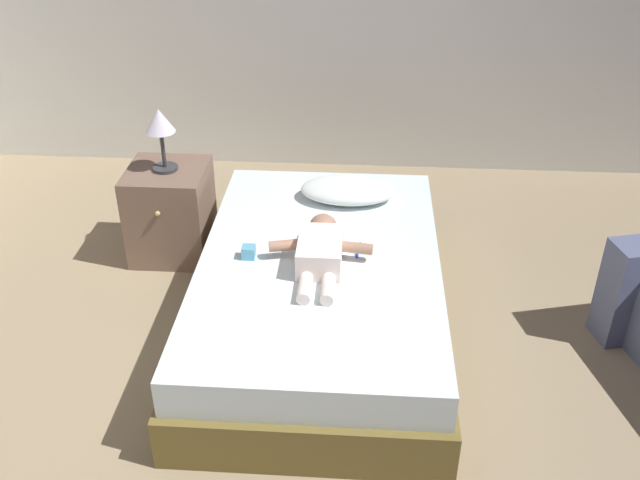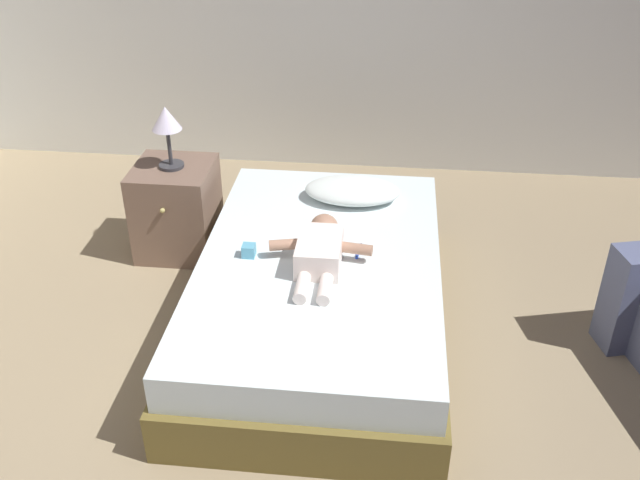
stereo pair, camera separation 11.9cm
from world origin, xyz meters
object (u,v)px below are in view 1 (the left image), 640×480
bed (320,293)px  nightstand (171,212)px  pillow (348,190)px  toothbrush (359,249)px  toy_block (249,252)px  baby (320,250)px  lamp (160,126)px

bed → nightstand: 1.19m
bed → pillow: 0.71m
bed → toothbrush: bearing=21.0°
bed → toy_block: size_ratio=31.20×
pillow → baby: 0.69m
bed → pillow: size_ratio=3.70×
pillow → baby: (-0.12, -0.68, 0.01)m
bed → nightstand: nightstand is taller
pillow → baby: size_ratio=0.84×
nightstand → lamp: size_ratio=1.51×
baby → lamp: (-0.97, 0.74, 0.33)m
baby → nightstand: size_ratio=1.15×
bed → lamp: 1.35m
baby → toy_block: baby is taller
toothbrush → toy_block: (-0.56, -0.11, 0.02)m
toothbrush → toy_block: 0.57m
baby → toy_block: 0.37m
lamp → toothbrush: bearing=-28.0°
lamp → toy_block: lamp is taller
bed → baby: 0.30m
baby → toy_block: size_ratio=10.07×
nightstand → toy_block: size_ratio=8.77×
toy_block → baby: bearing=-1.5°
pillow → lamp: 1.14m
toothbrush → nightstand: nightstand is taller
nightstand → toothbrush: bearing=-28.0°
lamp → toy_block: size_ratio=5.79×
bed → baby: size_ratio=3.10×
pillow → nightstand: nightstand is taller
baby → lamp: bearing=142.8°
pillow → toothbrush: (0.08, -0.56, -0.05)m
toothbrush → lamp: 1.38m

